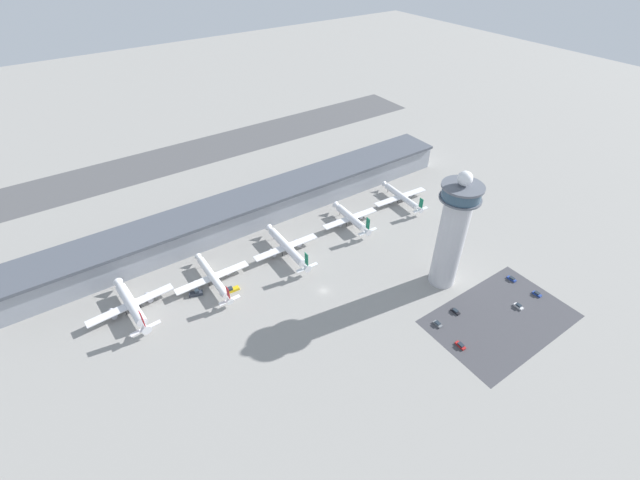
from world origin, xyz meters
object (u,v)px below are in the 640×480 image
(airplane_gate_delta, at_px, (351,218))
(car_green_van, at_px, (537,294))
(control_tower, at_px, (452,231))
(car_white_wagon, at_px, (438,324))
(car_red_hatchback, at_px, (518,306))
(car_blue_compact, at_px, (460,345))
(airplane_gate_bravo, at_px, (213,278))
(service_truck_catering, at_px, (196,293))
(service_truck_fuel, at_px, (232,290))
(car_maroon_suv, at_px, (512,279))
(car_yellow_taxi, at_px, (455,311))
(airplane_gate_charlie, at_px, (287,247))
(airplane_gate_alpha, at_px, (131,305))
(airplane_gate_echo, at_px, (401,197))

(airplane_gate_delta, height_order, car_green_van, airplane_gate_delta)
(control_tower, distance_m, car_white_wagon, 40.91)
(car_green_van, height_order, car_red_hatchback, car_red_hatchback)
(car_blue_compact, bearing_deg, car_white_wagon, 86.76)
(airplane_gate_bravo, relative_size, service_truck_catering, 5.74)
(car_blue_compact, bearing_deg, car_green_van, 0.06)
(airplane_gate_bravo, bearing_deg, service_truck_fuel, -63.46)
(car_blue_compact, distance_m, car_green_van, 52.28)
(control_tower, distance_m, car_maroon_suv, 44.79)
(car_red_hatchback, relative_size, car_white_wagon, 1.07)
(airplane_gate_bravo, xyz_separation_m, service_truck_fuel, (4.70, -9.42, -3.05))
(service_truck_fuel, relative_size, car_yellow_taxi, 1.67)
(car_red_hatchback, bearing_deg, car_blue_compact, -179.93)
(car_blue_compact, height_order, car_red_hatchback, car_red_hatchback)
(airplane_gate_bravo, height_order, car_maroon_suv, airplane_gate_bravo)
(service_truck_catering, bearing_deg, control_tower, -29.51)
(car_blue_compact, bearing_deg, control_tower, 54.44)
(control_tower, height_order, car_blue_compact, control_tower)
(control_tower, relative_size, airplane_gate_charlie, 1.45)
(car_yellow_taxi, distance_m, car_maroon_suv, 38.61)
(airplane_gate_bravo, bearing_deg, service_truck_catering, -166.53)
(airplane_gate_alpha, distance_m, airplane_gate_echo, 159.78)
(car_red_hatchback, bearing_deg, service_truck_catering, 142.61)
(car_green_van, relative_size, car_yellow_taxi, 0.98)
(car_green_van, bearing_deg, service_truck_catering, 145.67)
(airplane_gate_echo, bearing_deg, car_red_hatchback, -99.77)
(car_blue_compact, bearing_deg, airplane_gate_delta, 80.82)
(airplane_gate_alpha, height_order, car_white_wagon, airplane_gate_alpha)
(control_tower, bearing_deg, car_maroon_suv, -33.62)
(airplane_gate_alpha, xyz_separation_m, airplane_gate_delta, (120.14, -2.03, 0.17))
(control_tower, height_order, service_truck_fuel, control_tower)
(car_green_van, bearing_deg, service_truck_fuel, 144.70)
(car_blue_compact, distance_m, car_red_hatchback, 38.44)
(airplane_gate_charlie, distance_m, service_truck_fuel, 36.78)
(airplane_gate_charlie, relative_size, airplane_gate_delta, 1.18)
(car_red_hatchback, bearing_deg, airplane_gate_echo, 80.23)
(service_truck_catering, xyz_separation_m, car_red_hatchback, (116.64, -89.14, -0.43))
(airplane_gate_charlie, distance_m, service_truck_catering, 50.27)
(service_truck_catering, bearing_deg, service_truck_fuel, -25.82)
(car_white_wagon, bearing_deg, airplane_gate_echo, 56.38)
(airplane_gate_alpha, bearing_deg, airplane_gate_echo, -0.24)
(airplane_gate_delta, height_order, service_truck_fuel, airplane_gate_delta)
(car_maroon_suv, height_order, car_white_wagon, car_maroon_suv)
(service_truck_fuel, bearing_deg, car_yellow_taxi, -41.73)
(airplane_gate_charlie, bearing_deg, car_green_van, -48.48)
(car_red_hatchback, distance_m, car_maroon_suv, 18.32)
(airplane_gate_bravo, height_order, airplane_gate_charlie, airplane_gate_charlie)
(service_truck_catering, xyz_separation_m, car_white_wagon, (78.96, -75.85, -0.51))
(airplane_gate_alpha, distance_m, car_blue_compact, 141.78)
(airplane_gate_echo, distance_m, service_truck_fuel, 118.99)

